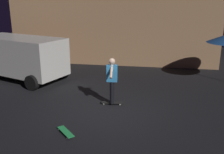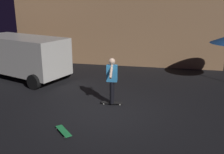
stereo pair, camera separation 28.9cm
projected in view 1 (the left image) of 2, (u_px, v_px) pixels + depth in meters
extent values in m
plane|color=black|center=(105.00, 111.00, 8.88)|extent=(28.00, 28.00, 0.00)
cube|color=#AD7F56|center=(115.00, 30.00, 16.24)|extent=(12.20, 3.43, 3.78)
cube|color=silver|center=(20.00, 55.00, 12.28)|extent=(4.97, 3.35, 1.70)
cylinder|color=black|center=(13.00, 64.00, 14.18)|extent=(0.70, 0.43, 0.66)
cylinder|color=black|center=(32.00, 83.00, 10.87)|extent=(0.70, 0.43, 0.66)
cylinder|color=black|center=(62.00, 72.00, 12.52)|extent=(0.70, 0.43, 0.66)
cube|color=black|center=(112.00, 103.00, 9.46)|extent=(0.79, 0.26, 0.02)
sphere|color=silver|center=(120.00, 103.00, 9.52)|extent=(0.05, 0.05, 0.05)
sphere|color=silver|center=(120.00, 105.00, 9.36)|extent=(0.05, 0.05, 0.05)
sphere|color=silver|center=(104.00, 102.00, 9.58)|extent=(0.05, 0.05, 0.05)
sphere|color=silver|center=(104.00, 104.00, 9.41)|extent=(0.05, 0.05, 0.05)
cube|color=green|center=(66.00, 132.00, 7.35)|extent=(0.68, 0.70, 0.02)
sphere|color=silver|center=(73.00, 136.00, 7.17)|extent=(0.05, 0.05, 0.05)
sphere|color=silver|center=(67.00, 138.00, 7.08)|extent=(0.05, 0.05, 0.05)
sphere|color=silver|center=(64.00, 128.00, 7.65)|extent=(0.05, 0.05, 0.05)
sphere|color=silver|center=(59.00, 129.00, 7.56)|extent=(0.05, 0.05, 0.05)
cylinder|color=black|center=(112.00, 91.00, 9.44)|extent=(0.14, 0.14, 0.82)
cylinder|color=black|center=(112.00, 93.00, 9.23)|extent=(0.14, 0.14, 0.82)
cube|color=#338CCC|center=(112.00, 73.00, 9.14)|extent=(0.40, 0.25, 0.60)
sphere|color=beige|center=(112.00, 61.00, 9.01)|extent=(0.23, 0.23, 0.23)
cylinder|color=beige|center=(113.00, 68.00, 9.30)|extent=(0.13, 0.55, 0.46)
cylinder|color=beige|center=(111.00, 71.00, 8.88)|extent=(0.13, 0.55, 0.46)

